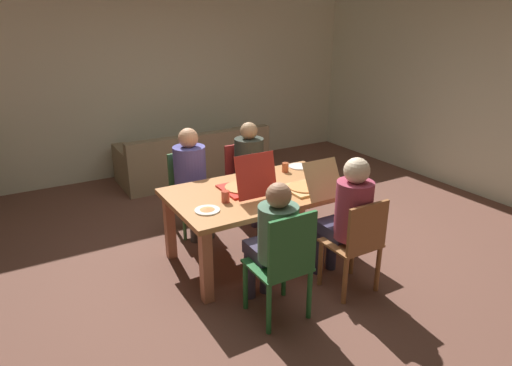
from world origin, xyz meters
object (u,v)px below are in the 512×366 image
at_px(chair_1, 284,263).
at_px(drinking_glass_2, 275,192).
at_px(chair_2, 357,243).
at_px(plate_1, 207,210).
at_px(person_2, 348,213).
at_px(drinking_glass_1, 285,167).
at_px(person_1, 274,237).
at_px(chair_0, 246,177).
at_px(pizza_box_1, 308,186).
at_px(drinking_glass_0, 225,197).
at_px(person_0, 251,163).
at_px(plate_0, 299,166).
at_px(person_3, 192,173).
at_px(chair_3, 188,187).
at_px(dining_table, 261,198).
at_px(pizza_box_0, 246,186).
at_px(couch, 194,161).

relative_size(chair_1, drinking_glass_2, 7.40).
relative_size(chair_2, plate_1, 3.99).
height_order(person_2, drinking_glass_2, person_2).
height_order(chair_2, drinking_glass_1, chair_2).
bearing_deg(plate_1, person_1, -64.34).
distance_m(chair_2, drinking_glass_1, 1.32).
xyz_separation_m(chair_0, person_1, (-0.76, -1.82, 0.19)).
relative_size(pizza_box_1, drinking_glass_0, 5.02).
relative_size(chair_1, plate_1, 4.32).
bearing_deg(chair_2, person_0, 90.00).
bearing_deg(plate_0, drinking_glass_1, -164.94).
bearing_deg(drinking_glass_0, person_3, 85.87).
distance_m(chair_3, pizza_box_1, 1.48).
height_order(chair_2, pizza_box_1, pizza_box_1).
distance_m(chair_0, chair_2, 1.97).
bearing_deg(drinking_glass_2, dining_table, 87.88).
bearing_deg(chair_2, person_2, 90.00).
distance_m(person_1, plate_0, 1.62).
distance_m(dining_table, plate_0, 0.81).
relative_size(plate_0, drinking_glass_2, 1.83).
distance_m(person_0, drinking_glass_0, 1.28).
xyz_separation_m(pizza_box_0, drinking_glass_2, (0.15, -0.29, 0.01)).
height_order(plate_0, couch, couch).
height_order(chair_1, pizza_box_1, pizza_box_1).
height_order(chair_2, chair_3, chair_3).
distance_m(chair_3, plate_0, 1.27).
xyz_separation_m(pizza_box_0, drinking_glass_0, (-0.29, -0.14, -0.00)).
height_order(drinking_glass_1, couch, drinking_glass_1).
height_order(person_3, drinking_glass_1, person_3).
bearing_deg(plate_1, pizza_box_0, 24.47).
bearing_deg(chair_0, plate_0, -61.76).
relative_size(chair_1, plate_0, 4.05).
relative_size(chair_2, drinking_glass_0, 8.20).
bearing_deg(drinking_glass_1, drinking_glass_0, -155.42).
relative_size(chair_3, person_3, 0.74).
bearing_deg(person_3, plate_0, -23.56).
xyz_separation_m(chair_1, person_1, (0.00, 0.16, 0.15)).
bearing_deg(drinking_glass_0, plate_1, -157.55).
bearing_deg(chair_2, chair_0, 90.00).
bearing_deg(dining_table, couch, 82.21).
bearing_deg(chair_0, couch, 91.18).
bearing_deg(chair_2, chair_3, 111.22).
bearing_deg(chair_0, person_3, -168.81).
distance_m(drinking_glass_1, drinking_glass_2, 0.76).
xyz_separation_m(person_2, pizza_box_0, (-0.54, 0.85, 0.07)).
bearing_deg(person_2, chair_2, -90.00).
bearing_deg(person_3, person_0, 0.93).
relative_size(person_1, person_3, 0.96).
relative_size(chair_3, pizza_box_0, 1.77).
distance_m(person_1, pizza_box_0, 0.88).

